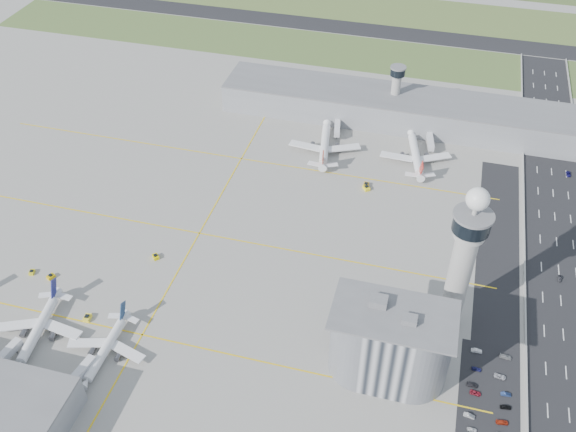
% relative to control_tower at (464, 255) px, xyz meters
% --- Properties ---
extents(ground, '(1000.00, 1000.00, 0.00)m').
position_rel_control_tower_xyz_m(ground, '(-72.00, -8.00, -35.04)').
color(ground, '#9F9C94').
extents(grass_strip_0, '(480.00, 50.00, 0.08)m').
position_rel_control_tower_xyz_m(grass_strip_0, '(-92.00, 217.00, -35.00)').
color(grass_strip_0, '#465A2B').
rests_on(grass_strip_0, ground).
extents(grass_strip_1, '(480.00, 60.00, 0.08)m').
position_rel_control_tower_xyz_m(grass_strip_1, '(-92.00, 292.00, -35.00)').
color(grass_strip_1, '#4B5F2D').
rests_on(grass_strip_1, ground).
extents(runway, '(480.00, 22.00, 0.10)m').
position_rel_control_tower_xyz_m(runway, '(-92.00, 254.00, -34.98)').
color(runway, black).
rests_on(runway, ground).
extents(highway, '(28.00, 500.00, 0.10)m').
position_rel_control_tower_xyz_m(highway, '(43.00, -8.00, -34.99)').
color(highway, black).
rests_on(highway, ground).
extents(barrier_left, '(0.60, 500.00, 1.20)m').
position_rel_control_tower_xyz_m(barrier_left, '(29.00, -8.00, -34.44)').
color(barrier_left, '#9E9E99').
rests_on(barrier_left, ground).
extents(landside_road, '(18.00, 260.00, 0.08)m').
position_rel_control_tower_xyz_m(landside_road, '(18.00, -18.00, -35.00)').
color(landside_road, black).
rests_on(landside_road, ground).
extents(parking_lot, '(20.00, 44.00, 0.10)m').
position_rel_control_tower_xyz_m(parking_lot, '(16.00, -30.00, -34.99)').
color(parking_lot, black).
rests_on(parking_lot, ground).
extents(taxiway_line_h_0, '(260.00, 0.60, 0.01)m').
position_rel_control_tower_xyz_m(taxiway_line_h_0, '(-112.00, -38.00, -35.04)').
color(taxiway_line_h_0, yellow).
rests_on(taxiway_line_h_0, ground).
extents(taxiway_line_h_1, '(260.00, 0.60, 0.01)m').
position_rel_control_tower_xyz_m(taxiway_line_h_1, '(-112.00, 22.00, -35.04)').
color(taxiway_line_h_1, yellow).
rests_on(taxiway_line_h_1, ground).
extents(taxiway_line_h_2, '(260.00, 0.60, 0.01)m').
position_rel_control_tower_xyz_m(taxiway_line_h_2, '(-112.00, 82.00, -35.04)').
color(taxiway_line_h_2, yellow).
rests_on(taxiway_line_h_2, ground).
extents(taxiway_line_v, '(0.60, 260.00, 0.01)m').
position_rel_control_tower_xyz_m(taxiway_line_v, '(-112.00, 22.00, -35.04)').
color(taxiway_line_v, yellow).
rests_on(taxiway_line_v, ground).
extents(control_tower, '(14.00, 14.00, 64.50)m').
position_rel_control_tower_xyz_m(control_tower, '(0.00, 0.00, 0.00)').
color(control_tower, '#ADAAA5').
rests_on(control_tower, ground).
extents(secondary_tower, '(8.60, 8.60, 31.90)m').
position_rel_control_tower_xyz_m(secondary_tower, '(-42.00, 142.00, -16.24)').
color(secondary_tower, '#ADAAA5').
rests_on(secondary_tower, ground).
extents(admin_building, '(42.00, 24.00, 33.50)m').
position_rel_control_tower_xyz_m(admin_building, '(-20.01, -30.00, -19.74)').
color(admin_building, '#B2B2B7').
rests_on(admin_building, ground).
extents(terminal_pier, '(210.00, 32.00, 15.80)m').
position_rel_control_tower_xyz_m(terminal_pier, '(-32.00, 140.00, -27.14)').
color(terminal_pier, gray).
rests_on(terminal_pier, ground).
extents(airplane_near_b, '(39.16, 44.22, 11.15)m').
position_rel_control_tower_xyz_m(airplane_near_b, '(-149.57, -48.17, -29.47)').
color(airplane_near_b, white).
rests_on(airplane_near_b, ground).
extents(airplane_near_c, '(31.27, 36.67, 10.18)m').
position_rel_control_tower_xyz_m(airplane_near_c, '(-120.78, -49.84, -29.95)').
color(airplane_near_c, white).
rests_on(airplane_near_c, ground).
extents(airplane_far_a, '(44.74, 50.24, 12.49)m').
position_rel_control_tower_xyz_m(airplane_far_a, '(-72.09, 101.44, -28.80)').
color(airplane_far_a, white).
rests_on(airplane_far_a, ground).
extents(airplane_far_b, '(45.69, 50.53, 12.12)m').
position_rel_control_tower_xyz_m(airplane_far_b, '(-25.02, 104.78, -28.98)').
color(airplane_far_b, white).
rests_on(airplane_far_b, ground).
extents(jet_bridge_near_2, '(5.39, 14.31, 5.70)m').
position_rel_control_tower_xyz_m(jet_bridge_near_2, '(-125.00, -69.00, -32.19)').
color(jet_bridge_near_2, silver).
rests_on(jet_bridge_near_2, ground).
extents(jet_bridge_far_0, '(5.39, 14.31, 5.70)m').
position_rel_control_tower_xyz_m(jet_bridge_far_0, '(-70.00, 124.00, -32.19)').
color(jet_bridge_far_0, silver).
rests_on(jet_bridge_far_0, ground).
extents(jet_bridge_far_1, '(5.39, 14.31, 5.70)m').
position_rel_control_tower_xyz_m(jet_bridge_far_1, '(-20.00, 124.00, -32.19)').
color(jet_bridge_far_1, silver).
rests_on(jet_bridge_far_1, ground).
extents(tug_0, '(2.64, 3.28, 1.67)m').
position_rel_control_tower_xyz_m(tug_0, '(-170.63, -19.95, -34.21)').
color(tug_0, yellow).
rests_on(tug_0, ground).
extents(tug_1, '(3.22, 3.73, 1.82)m').
position_rel_control_tower_xyz_m(tug_1, '(-161.55, -20.18, -34.13)').
color(tug_1, '#D9B00A').
rests_on(tug_1, ground).
extents(tug_2, '(2.74, 3.75, 2.07)m').
position_rel_control_tower_xyz_m(tug_2, '(-135.85, -36.42, -34.01)').
color(tug_2, yellow).
rests_on(tug_2, ground).
extents(tug_3, '(3.88, 3.94, 1.91)m').
position_rel_control_tower_xyz_m(tug_3, '(-124.30, 2.16, -34.09)').
color(tug_3, '#E6CF00').
rests_on(tug_3, ground).
extents(tug_4, '(2.54, 3.66, 2.11)m').
position_rel_control_tower_xyz_m(tug_4, '(-45.57, 75.65, -33.98)').
color(tug_4, '#F5AC20').
rests_on(tug_4, ground).
extents(tug_5, '(4.14, 4.44, 2.13)m').
position_rel_control_tower_xyz_m(tug_5, '(-44.95, 73.35, -33.98)').
color(tug_5, yellow).
rests_on(tug_5, ground).
extents(car_lot_0, '(3.20, 1.33, 1.08)m').
position_rel_control_tower_xyz_m(car_lot_0, '(11.25, -46.39, -34.50)').
color(car_lot_0, silver).
rests_on(car_lot_0, ground).
extents(car_lot_1, '(4.03, 1.91, 1.28)m').
position_rel_control_tower_xyz_m(car_lot_1, '(10.11, -41.41, -34.40)').
color(car_lot_1, '#A4A4A5').
rests_on(car_lot_1, ground).
extents(car_lot_2, '(4.05, 2.16, 1.08)m').
position_rel_control_tower_xyz_m(car_lot_2, '(11.74, -31.63, -34.50)').
color(car_lot_2, maroon).
rests_on(car_lot_2, ground).
extents(car_lot_3, '(4.03, 1.69, 1.16)m').
position_rel_control_tower_xyz_m(car_lot_3, '(10.49, -28.56, -34.46)').
color(car_lot_3, '#262529').
rests_on(car_lot_3, ground).
extents(car_lot_4, '(3.53, 1.45, 1.20)m').
position_rel_control_tower_xyz_m(car_lot_4, '(11.67, -21.22, -34.44)').
color(car_lot_4, navy).
rests_on(car_lot_4, ground).
extents(car_lot_5, '(4.07, 1.61, 1.32)m').
position_rel_control_tower_xyz_m(car_lot_5, '(11.29, -12.90, -34.38)').
color(car_lot_5, white).
rests_on(car_lot_5, ground).
extents(car_lot_7, '(4.39, 2.35, 1.21)m').
position_rel_control_tower_xyz_m(car_lot_7, '(20.97, -41.04, -34.44)').
color(car_lot_7, '#A92811').
rests_on(car_lot_7, ground).
extents(car_lot_8, '(3.90, 1.99, 1.27)m').
position_rel_control_tower_xyz_m(car_lot_8, '(21.99, -34.74, -34.41)').
color(car_lot_8, black).
rests_on(car_lot_8, ground).
extents(car_lot_9, '(3.65, 1.57, 1.17)m').
position_rel_control_tower_xyz_m(car_lot_9, '(22.05, -29.41, -34.46)').
color(car_lot_9, navy).
rests_on(car_lot_9, ground).
extents(car_lot_10, '(4.36, 2.28, 1.17)m').
position_rel_control_tower_xyz_m(car_lot_10, '(19.90, -22.33, -34.45)').
color(car_lot_10, silver).
rests_on(car_lot_10, ground).
extents(car_lot_11, '(4.44, 2.03, 1.26)m').
position_rel_control_tower_xyz_m(car_lot_11, '(21.80, -12.91, -34.41)').
color(car_lot_11, gray).
rests_on(car_lot_11, ground).
extents(car_hw_1, '(1.69, 3.69, 1.17)m').
position_rel_control_tower_xyz_m(car_hw_1, '(43.01, 34.15, -34.45)').
color(car_hw_1, black).
rests_on(car_hw_1, ground).
extents(car_hw_2, '(2.09, 4.52, 1.25)m').
position_rel_control_tower_xyz_m(car_hw_2, '(50.90, 111.49, -34.41)').
color(car_hw_2, '#15115C').
rests_on(car_hw_2, ground).
extents(car_hw_4, '(1.69, 3.54, 1.17)m').
position_rel_control_tower_xyz_m(car_hw_4, '(36.96, 171.83, -34.46)').
color(car_hw_4, gray).
rests_on(car_hw_4, ground).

